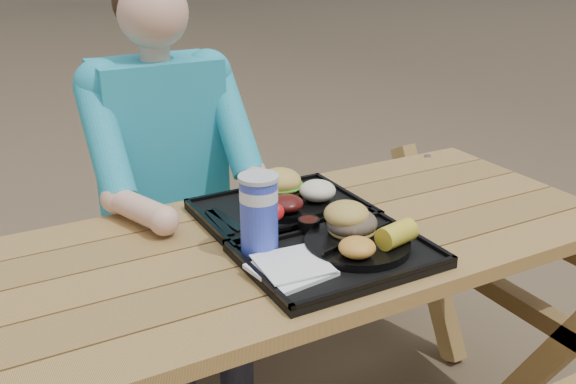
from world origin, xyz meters
TOP-DOWN VIEW (x-y plane):
  - picnic_table at (0.00, 0.00)m, footprint 1.80×1.49m
  - tray_near at (0.05, -0.16)m, footprint 0.45×0.35m
  - tray_far at (0.06, 0.14)m, footprint 0.45×0.35m
  - plate_near at (0.10, -0.16)m, footprint 0.26×0.26m
  - plate_far at (0.09, 0.15)m, footprint 0.26×0.26m
  - napkin_stack at (-0.10, -0.19)m, footprint 0.18×0.18m
  - soda_cup at (-0.11, -0.06)m, footprint 0.09×0.09m
  - condiment_bbq at (0.05, -0.02)m, footprint 0.06×0.06m
  - condiment_mustard at (0.12, -0.03)m, footprint 0.05×0.05m
  - sandwich at (0.12, -0.12)m, footprint 0.12×0.12m
  - mac_cheese at (0.06, -0.23)m, footprint 0.09×0.09m
  - corn_cob at (0.17, -0.23)m, footprint 0.11×0.11m
  - cutlery_far at (-0.11, 0.14)m, footprint 0.05×0.17m
  - burger at (0.08, 0.20)m, footprint 0.12×0.12m
  - baked_beans at (0.04, 0.08)m, footprint 0.09×0.09m
  - potato_salad at (0.15, 0.10)m, footprint 0.10×0.10m
  - diner at (-0.14, 0.59)m, footprint 0.48×0.84m

SIDE VIEW (x-z plane):
  - picnic_table at x=0.00m, z-range 0.00..0.75m
  - diner at x=-0.14m, z-range 0.00..1.28m
  - tray_near at x=0.05m, z-range 0.75..0.77m
  - tray_far at x=0.06m, z-range 0.75..0.77m
  - cutlery_far at x=-0.11m, z-range 0.77..0.78m
  - napkin_stack at x=-0.10m, z-range 0.77..0.79m
  - plate_near at x=0.10m, z-range 0.77..0.79m
  - plate_far at x=0.09m, z-range 0.77..0.79m
  - condiment_mustard at x=0.12m, z-range 0.77..0.80m
  - condiment_bbq at x=0.05m, z-range 0.77..0.80m
  - baked_beans at x=0.04m, z-range 0.79..0.83m
  - mac_cheese at x=0.06m, z-range 0.79..0.83m
  - corn_cob at x=0.17m, z-range 0.79..0.85m
  - potato_salad at x=0.15m, z-range 0.79..0.85m
  - burger at x=0.08m, z-range 0.79..0.90m
  - sandwich at x=0.12m, z-range 0.79..0.91m
  - soda_cup at x=-0.11m, z-range 0.77..0.95m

